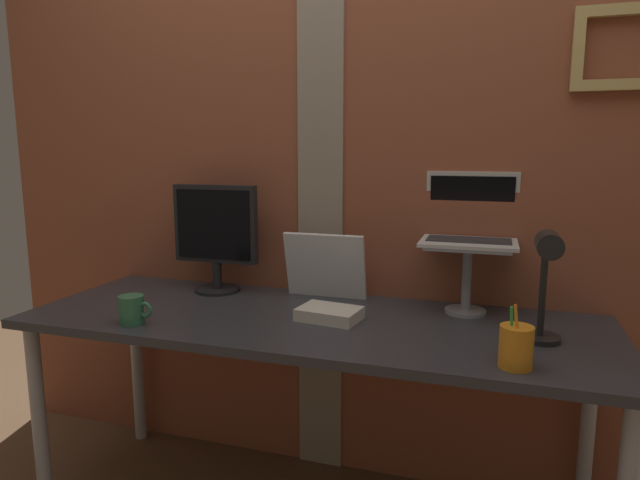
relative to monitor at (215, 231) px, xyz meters
name	(u,v)px	position (x,y,z in m)	size (l,w,h in m)	color
brick_wall_back	(348,141)	(0.49, 0.18, 0.35)	(3.13, 0.16, 2.66)	brown
desk	(311,338)	(0.47, -0.22, -0.31)	(1.96, 0.67, 0.74)	#333338
monitor	(215,231)	(0.00, 0.00, 0.00)	(0.35, 0.18, 0.42)	black
laptop_stand	(467,267)	(0.96, 0.00, -0.08)	(0.28, 0.22, 0.24)	gray
laptop	(470,222)	(0.96, 0.07, 0.06)	(0.32, 0.26, 0.24)	silver
whiteboard_panel	(325,266)	(0.44, 0.03, -0.12)	(0.31, 0.02, 0.26)	white
desk_lamp	(546,276)	(1.19, -0.27, -0.03)	(0.12, 0.20, 0.34)	black
pen_cup	(516,347)	(1.11, -0.45, -0.19)	(0.09, 0.09, 0.17)	orange
coffee_mug	(132,310)	(-0.06, -0.45, -0.20)	(0.12, 0.08, 0.09)	#33724C
paper_clutter_stack	(329,314)	(0.53, -0.22, -0.22)	(0.20, 0.14, 0.04)	silver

